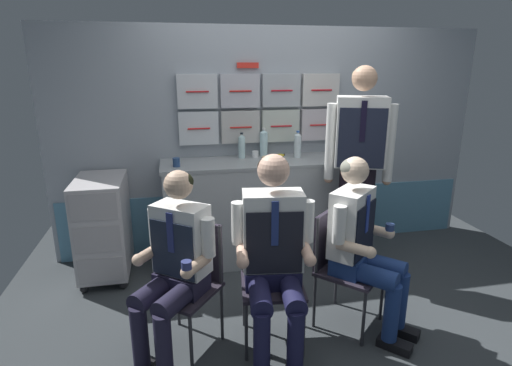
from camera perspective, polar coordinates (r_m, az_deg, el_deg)
The scene contains 18 objects.
ground at distance 3.22m, azimuth 8.28°, elevation -18.52°, with size 4.80×4.80×0.04m, color #343A3D.
galley_bulkhead at distance 4.03m, azimuth 2.16°, elevation 5.63°, with size 4.20×0.14×2.15m.
galley_counter at distance 3.87m, azimuth -0.36°, elevation -3.82°, with size 1.67×0.53×0.96m.
service_trolley at distance 3.78m, azimuth -20.51°, elevation -5.50°, with size 0.40×0.65×0.89m.
folding_chair_left at distance 2.76m, azimuth -9.13°, elevation -12.12°, with size 0.56×0.56×0.83m.
crew_member_left at distance 2.57m, azimuth -11.37°, elevation -10.69°, with size 0.60×0.64×1.21m.
folding_chair_center at distance 2.79m, azimuth 2.11°, elevation -11.55°, with size 0.45×0.45×0.83m.
crew_member_center at distance 2.56m, azimuth 2.52°, elevation -9.10°, with size 0.52×0.67×1.29m.
folding_chair_right at distance 2.99m, azimuth 11.43°, elevation -9.93°, with size 0.57×0.57×0.83m.
crew_member_right at distance 2.87m, azimuth 14.58°, elevation -7.65°, with size 0.63×0.64×1.23m.
crew_member_standing at distance 3.50m, azimuth 14.19°, elevation 4.07°, with size 0.53×0.37×1.80m.
water_bottle_tall at distance 3.83m, azimuth -2.00°, elevation 5.17°, with size 0.06×0.06×0.24m.
water_bottle_clear at distance 3.87m, azimuth 5.81°, elevation 5.31°, with size 0.06×0.06×0.25m.
water_bottle_short at distance 3.91m, azimuth 1.07°, elevation 5.62°, with size 0.07×0.07×0.27m.
coffee_cup_white at distance 3.56m, azimuth 1.38°, elevation 3.16°, with size 0.07×0.07×0.08m.
paper_cup_blue at distance 3.57m, azimuth -11.04°, elevation 2.89°, with size 0.06×0.06×0.08m.
coffee_cup_spare at distance 3.87m, azimuth -0.10°, elevation 4.09°, with size 0.06×0.06×0.06m.
snack_banana at distance 3.83m, azimuth 2.97°, elevation 3.76°, with size 0.17×0.10×0.04m.
Camera 1 is at (-0.96, -2.47, 1.80)m, focal length 28.70 mm.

